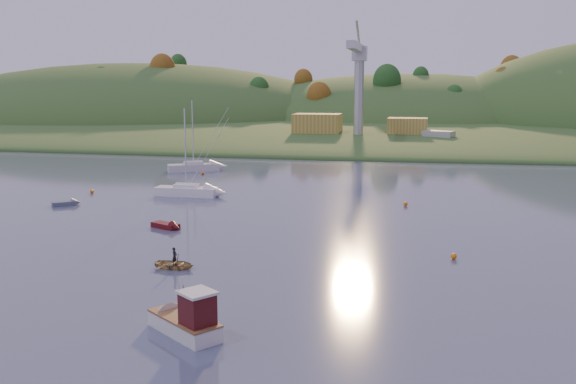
% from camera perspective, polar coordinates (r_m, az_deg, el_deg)
% --- Properties ---
extents(ground, '(500.00, 500.00, 0.00)m').
position_cam_1_polar(ground, '(35.14, -18.58, -14.33)').
color(ground, '#354056').
rests_on(ground, ground).
extents(far_shore, '(620.00, 220.00, 1.50)m').
position_cam_1_polar(far_shore, '(258.40, 8.31, 6.30)').
color(far_shore, '#315020').
rests_on(far_shore, ground).
extents(shore_slope, '(640.00, 150.00, 7.00)m').
position_cam_1_polar(shore_slope, '(193.71, 7.01, 5.30)').
color(shore_slope, '#315020').
rests_on(shore_slope, ground).
extents(hill_left_far, '(120.00, 100.00, 32.00)m').
position_cam_1_polar(hill_left_far, '(300.49, -24.20, 6.01)').
color(hill_left_far, '#315020').
rests_on(hill_left_far, ground).
extents(hill_left, '(170.00, 140.00, 44.00)m').
position_cam_1_polar(hill_left, '(251.74, -13.20, 6.07)').
color(hill_left, '#315020').
rests_on(hill_left, ground).
extents(hill_center, '(140.00, 120.00, 36.00)m').
position_cam_1_polar(hill_center, '(237.98, 10.40, 5.98)').
color(hill_center, '#315020').
rests_on(hill_center, ground).
extents(hillside_trees, '(280.00, 50.00, 32.00)m').
position_cam_1_polar(hillside_trees, '(213.60, 7.49, 5.67)').
color(hillside_trees, '#1C4F1C').
rests_on(hillside_trees, ground).
extents(wharf, '(42.00, 16.00, 2.40)m').
position_cam_1_polar(wharf, '(150.48, 7.46, 4.57)').
color(wharf, slate).
rests_on(wharf, ground).
extents(shed_west, '(11.00, 8.00, 4.80)m').
position_cam_1_polar(shed_west, '(152.79, 2.63, 6.06)').
color(shed_west, '#A88338').
rests_on(shed_west, wharf).
extents(shed_east, '(9.00, 7.00, 4.00)m').
position_cam_1_polar(shed_east, '(151.82, 10.57, 5.74)').
color(shed_east, '#A88338').
rests_on(shed_east, wharf).
extents(dock_crane, '(3.20, 28.00, 20.30)m').
position_cam_1_polar(dock_crane, '(146.66, 6.29, 10.71)').
color(dock_crane, '#B7B7BC').
rests_on(dock_crane, wharf).
extents(fishing_boat, '(5.85, 5.06, 3.79)m').
position_cam_1_polar(fishing_boat, '(37.61, -9.53, -10.96)').
color(fishing_boat, silver).
rests_on(fishing_boat, ground).
extents(sailboat_near, '(8.46, 6.08, 11.46)m').
position_cam_1_polar(sailboat_near, '(106.10, -8.40, 2.26)').
color(sailboat_near, silver).
rests_on(sailboat_near, ground).
extents(sailboat_far, '(7.95, 2.40, 11.03)m').
position_cam_1_polar(sailboat_far, '(82.39, -9.01, 0.17)').
color(sailboat_far, white).
rests_on(sailboat_far, ground).
extents(canoe, '(3.29, 2.44, 0.65)m').
position_cam_1_polar(canoe, '(50.24, -10.03, -6.33)').
color(canoe, tan).
rests_on(canoe, ground).
extents(paddler, '(0.36, 0.53, 1.39)m').
position_cam_1_polar(paddler, '(50.14, -10.04, -5.93)').
color(paddler, black).
rests_on(paddler, ground).
extents(red_tender, '(3.72, 2.65, 1.21)m').
position_cam_1_polar(red_tender, '(63.76, -10.44, -3.03)').
color(red_tender, '#4F0B0F').
rests_on(red_tender, ground).
extents(grey_dinghy, '(3.25, 2.91, 1.20)m').
position_cam_1_polar(grey_dinghy, '(79.37, -18.83, -0.93)').
color(grey_dinghy, slate).
rests_on(grey_dinghy, ground).
extents(work_vessel, '(16.21, 11.00, 3.93)m').
position_cam_1_polar(work_vessel, '(146.04, 13.22, 4.33)').
color(work_vessel, slate).
rests_on(work_vessel, ground).
extents(buoy_0, '(0.50, 0.50, 0.50)m').
position_cam_1_polar(buoy_0, '(53.67, 14.52, -5.55)').
color(buoy_0, orange).
rests_on(buoy_0, ground).
extents(buoy_1, '(0.50, 0.50, 0.50)m').
position_cam_1_polar(buoy_1, '(75.76, 10.41, -1.05)').
color(buoy_1, orange).
rests_on(buoy_1, ground).
extents(buoy_2, '(0.50, 0.50, 0.50)m').
position_cam_1_polar(buoy_2, '(87.05, -17.04, 0.05)').
color(buoy_2, orange).
rests_on(buoy_2, ground).
extents(buoy_3, '(0.50, 0.50, 0.50)m').
position_cam_1_polar(buoy_3, '(101.64, -7.59, 1.69)').
color(buoy_3, orange).
rests_on(buoy_3, ground).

